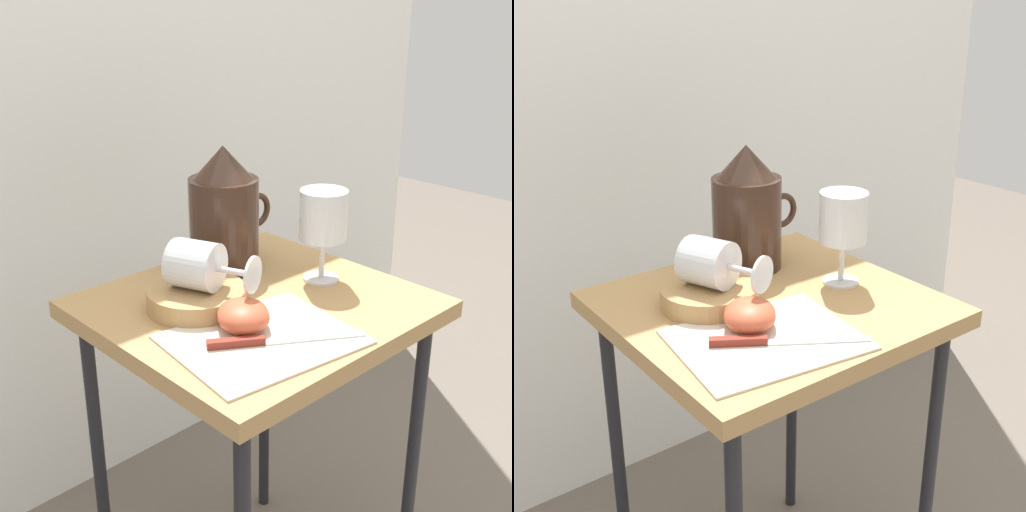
% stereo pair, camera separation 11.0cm
% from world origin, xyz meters
% --- Properties ---
extents(curtain_drape, '(2.40, 0.03, 1.87)m').
position_xyz_m(curtain_drape, '(0.00, 0.57, 0.93)').
color(curtain_drape, white).
rests_on(curtain_drape, ground_plane).
extents(table, '(0.50, 0.47, 0.68)m').
position_xyz_m(table, '(0.00, 0.00, 0.60)').
color(table, '#AD8451').
rests_on(table, ground_plane).
extents(linen_napkin, '(0.29, 0.24, 0.00)m').
position_xyz_m(linen_napkin, '(-0.09, -0.11, 0.68)').
color(linen_napkin, beige).
rests_on(linen_napkin, table).
extents(basket_tray, '(0.16, 0.16, 0.03)m').
position_xyz_m(basket_tray, '(-0.09, 0.05, 0.69)').
color(basket_tray, '#AD8451').
rests_on(basket_tray, table).
extents(pitcher, '(0.18, 0.13, 0.23)m').
position_xyz_m(pitcher, '(0.06, 0.15, 0.77)').
color(pitcher, '#382319').
rests_on(pitcher, table).
extents(wine_glass_upright, '(0.08, 0.08, 0.17)m').
position_xyz_m(wine_glass_upright, '(0.15, -0.02, 0.79)').
color(wine_glass_upright, silver).
rests_on(wine_glass_upright, table).
extents(wine_glass_tipped_near, '(0.12, 0.16, 0.08)m').
position_xyz_m(wine_glass_tipped_near, '(-0.09, 0.04, 0.75)').
color(wine_glass_tipped_near, silver).
rests_on(wine_glass_tipped_near, basket_tray).
extents(apple_half_left, '(0.08, 0.08, 0.04)m').
position_xyz_m(apple_half_left, '(-0.08, -0.06, 0.70)').
color(apple_half_left, '#C15133').
rests_on(apple_half_left, linen_napkin).
extents(apple_half_right, '(0.08, 0.08, 0.04)m').
position_xyz_m(apple_half_right, '(-0.09, -0.07, 0.70)').
color(apple_half_right, '#C15133').
rests_on(apple_half_right, linen_napkin).
extents(knife, '(0.21, 0.14, 0.01)m').
position_xyz_m(knife, '(-0.10, -0.12, 0.68)').
color(knife, silver).
rests_on(knife, linen_napkin).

